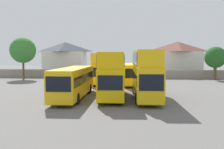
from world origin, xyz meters
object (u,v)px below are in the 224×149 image
at_px(bus_5, 130,73).
at_px(tree_left_of_lot, 23,50).
at_px(bus_4, 104,67).
at_px(house_terrace_left, 65,58).
at_px(tree_behind_wall, 215,57).
at_px(house_terrace_centre, 177,58).
at_px(bus_2, 112,72).
at_px(bus_1, 74,81).
at_px(bus_3, 146,72).

height_order(bus_5, tree_left_of_lot, tree_left_of_lot).
xyz_separation_m(bus_4, tree_left_of_lot, (-16.76, 6.55, 2.89)).
distance_m(house_terrace_left, tree_behind_wall, 33.60).
bearing_deg(house_terrace_centre, house_terrace_left, 178.99).
bearing_deg(bus_2, bus_1, -84.22).
distance_m(bus_3, house_terrace_left, 36.79).
bearing_deg(tree_left_of_lot, bus_5, -18.40).
bearing_deg(bus_5, house_terrace_left, -143.96).
bearing_deg(house_terrace_left, bus_3, -61.40).
bearing_deg(house_terrace_centre, tree_left_of_lot, -160.97).
height_order(bus_2, house_terrace_left, house_terrace_left).
bearing_deg(bus_3, bus_5, -174.51).
height_order(bus_3, bus_5, bus_3).
bearing_deg(tree_behind_wall, bus_2, -130.19).
bearing_deg(bus_1, bus_5, 156.11).
bearing_deg(tree_left_of_lot, bus_4, -21.34).
bearing_deg(bus_5, bus_3, 3.10).
relative_size(bus_2, tree_left_of_lot, 1.28).
height_order(bus_1, house_terrace_centre, house_terrace_centre).
xyz_separation_m(house_terrace_left, house_terrace_centre, (26.61, -0.47, -0.02)).
xyz_separation_m(bus_3, bus_4, (-6.19, 14.25, -0.10)).
height_order(bus_1, bus_2, bus_2).
bearing_deg(house_terrace_left, bus_2, -66.37).
bearing_deg(bus_4, bus_3, 25.78).
height_order(bus_4, tree_left_of_lot, tree_left_of_lot).
bearing_deg(house_terrace_left, bus_1, -73.27).
height_order(house_terrace_centre, tree_behind_wall, house_terrace_centre).
bearing_deg(bus_3, tree_left_of_lot, -134.19).
height_order(house_terrace_left, tree_left_of_lot, tree_left_of_lot).
bearing_deg(house_terrace_left, tree_behind_wall, -18.20).
xyz_separation_m(house_terrace_left, tree_behind_wall, (31.92, -10.49, 0.26)).
xyz_separation_m(house_terrace_left, tree_left_of_lot, (-5.35, -11.49, 1.67)).
relative_size(bus_2, bus_5, 0.87).
height_order(bus_2, bus_3, bus_3).
distance_m(bus_1, bus_5, 15.16).
bearing_deg(bus_4, tree_behind_wall, 112.50).
bearing_deg(bus_2, bus_5, 169.11).
xyz_separation_m(bus_3, house_terrace_left, (-17.60, 32.29, 1.12)).
distance_m(bus_5, house_terrace_centre, 21.16).
bearing_deg(house_terrace_left, house_terrace_centre, -1.01).
distance_m(bus_1, house_terrace_centre, 36.20).
bearing_deg(bus_2, tree_left_of_lot, -139.36).
bearing_deg(bus_3, house_terrace_centre, 162.19).
distance_m(bus_2, bus_5, 13.44).
distance_m(bus_2, bus_3, 3.73).
bearing_deg(bus_2, house_terrace_centre, 155.10).
height_order(bus_1, tree_left_of_lot, tree_left_of_lot).
height_order(bus_2, house_terrace_centre, house_terrace_centre).
relative_size(bus_2, bus_4, 1.03).
height_order(bus_3, bus_4, bus_3).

